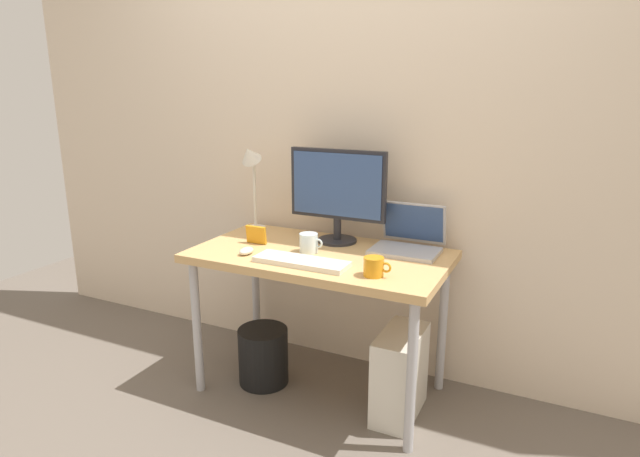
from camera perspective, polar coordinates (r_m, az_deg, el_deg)
ground_plane at (r=2.91m, az=-0.00°, el=-16.63°), size 6.00×6.00×0.00m
back_wall at (r=2.84m, az=3.51°, el=10.46°), size 4.40×0.04×2.60m
desk at (r=2.62m, az=-0.00°, el=-4.07°), size 1.23×0.67×0.74m
monitor at (r=2.71m, az=1.87°, el=4.07°), size 0.51×0.20×0.48m
laptop at (r=2.65m, az=9.40°, el=-1.10°), size 0.32×0.28×0.23m
desk_lamp at (r=2.94m, az=-7.37°, el=6.40°), size 0.11×0.16×0.49m
keyboard at (r=2.43m, az=-2.10°, el=-3.53°), size 0.44×0.14×0.02m
mouse at (r=2.59m, az=-7.83°, el=-2.37°), size 0.06×0.09×0.03m
coffee_mug at (r=2.28m, az=5.77°, el=-4.06°), size 0.12×0.09×0.08m
glass_cup at (r=2.59m, az=-1.18°, el=-1.54°), size 0.12×0.09×0.09m
photo_frame at (r=2.74m, az=-6.80°, el=-0.66°), size 0.11×0.03×0.09m
computer_tower at (r=2.64m, az=8.50°, el=-15.05°), size 0.18×0.36×0.42m
wastebasket at (r=2.91m, az=-6.04°, el=-13.31°), size 0.26×0.26×0.30m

